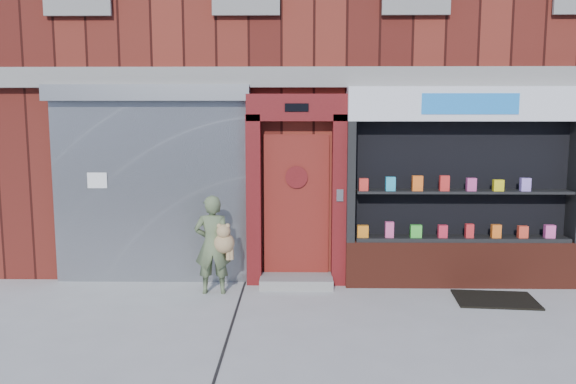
{
  "coord_description": "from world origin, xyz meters",
  "views": [
    {
      "loc": [
        -0.75,
        -6.6,
        2.54
      ],
      "look_at": [
        -0.87,
        1.0,
        1.54
      ],
      "focal_mm": 35.0,
      "sensor_mm": 36.0,
      "label": 1
    }
  ],
  "objects": [
    {
      "name": "ground",
      "position": [
        0.0,
        0.0,
        0.0
      ],
      "size": [
        80.0,
        80.0,
        0.0
      ],
      "primitive_type": "plane",
      "color": "#9E9E99",
      "rests_on": "ground"
    },
    {
      "name": "woman",
      "position": [
        -1.95,
        1.35,
        0.73
      ],
      "size": [
        0.59,
        0.37,
        1.45
      ],
      "color": "#586844",
      "rests_on": "ground"
    },
    {
      "name": "red_door_bay",
      "position": [
        -0.75,
        1.86,
        1.46
      ],
      "size": [
        1.52,
        0.58,
        2.9
      ],
      "color": "#550E10",
      "rests_on": "ground"
    },
    {
      "name": "doormat",
      "position": [
        2.05,
        1.06,
        0.01
      ],
      "size": [
        1.16,
        0.87,
        0.03
      ],
      "primitive_type": "cube",
      "rotation": [
        0.0,
        0.0,
        -0.09
      ],
      "color": "black",
      "rests_on": "ground"
    },
    {
      "name": "building",
      "position": [
        -0.0,
        5.99,
        4.0
      ],
      "size": [
        12.0,
        8.16,
        8.0
      ],
      "color": "#4A1511",
      "rests_on": "ground"
    },
    {
      "name": "shutter_bay",
      "position": [
        -3.0,
        1.93,
        1.72
      ],
      "size": [
        3.1,
        0.3,
        3.04
      ],
      "color": "gray",
      "rests_on": "ground"
    },
    {
      "name": "pharmacy_bay",
      "position": [
        1.75,
        1.81,
        1.37
      ],
      "size": [
        3.5,
        0.41,
        3.0
      ],
      "color": "#5F2216",
      "rests_on": "ground"
    }
  ]
}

